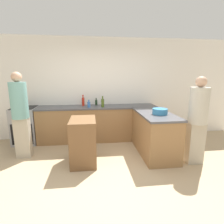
% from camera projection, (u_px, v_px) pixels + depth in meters
% --- Properties ---
extents(ground_plane, '(14.00, 14.00, 0.00)m').
position_uv_depth(ground_plane, '(103.00, 178.00, 2.99)').
color(ground_plane, tan).
extents(wall_back, '(8.00, 0.06, 2.70)m').
position_uv_depth(wall_back, '(97.00, 89.00, 4.81)').
color(wall_back, white).
rests_on(wall_back, ground_plane).
extents(counter_back, '(3.09, 0.63, 0.92)m').
position_uv_depth(counter_back, '(98.00, 123.00, 4.68)').
color(counter_back, olive).
rests_on(counter_back, ground_plane).
extents(counter_peninsula, '(0.69, 1.41, 0.92)m').
position_uv_depth(counter_peninsula, '(154.00, 133.00, 3.86)').
color(counter_peninsula, olive).
rests_on(counter_peninsula, ground_plane).
extents(range_oven, '(0.58, 0.61, 0.93)m').
position_uv_depth(range_oven, '(26.00, 125.00, 4.45)').
color(range_oven, '#99999E').
rests_on(range_oven, ground_plane).
extents(island_table, '(0.49, 0.72, 0.89)m').
position_uv_depth(island_table, '(83.00, 141.00, 3.45)').
color(island_table, brown).
rests_on(island_table, ground_plane).
extents(mixing_bowl, '(0.31, 0.31, 0.12)m').
position_uv_depth(mixing_bowl, '(160.00, 111.00, 3.63)').
color(mixing_bowl, teal).
rests_on(mixing_bowl, counter_peninsula).
extents(hot_sauce_bottle, '(0.07, 0.07, 0.29)m').
position_uv_depth(hot_sauce_bottle, '(83.00, 101.00, 4.63)').
color(hot_sauce_bottle, red).
rests_on(hot_sauce_bottle, counter_back).
extents(wine_bottle_dark, '(0.06, 0.06, 0.19)m').
position_uv_depth(wine_bottle_dark, '(96.00, 102.00, 4.72)').
color(wine_bottle_dark, black).
rests_on(wine_bottle_dark, counter_back).
extents(water_bottle_blue, '(0.08, 0.08, 0.19)m').
position_uv_depth(water_bottle_blue, '(89.00, 104.00, 4.41)').
color(water_bottle_blue, '#386BB7').
rests_on(water_bottle_blue, counter_back).
extents(olive_oil_bottle, '(0.08, 0.08, 0.28)m').
position_uv_depth(olive_oil_bottle, '(103.00, 103.00, 4.43)').
color(olive_oil_bottle, '#475B1E').
rests_on(olive_oil_bottle, counter_back).
extents(person_by_range, '(0.33, 0.33, 1.79)m').
position_uv_depth(person_by_range, '(20.00, 112.00, 3.56)').
color(person_by_range, '#ADA38E').
rests_on(person_by_range, ground_plane).
extents(person_at_peninsula, '(0.35, 0.35, 1.70)m').
position_uv_depth(person_at_peninsula, '(197.00, 118.00, 3.33)').
color(person_at_peninsula, '#ADA38E').
rests_on(person_at_peninsula, ground_plane).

